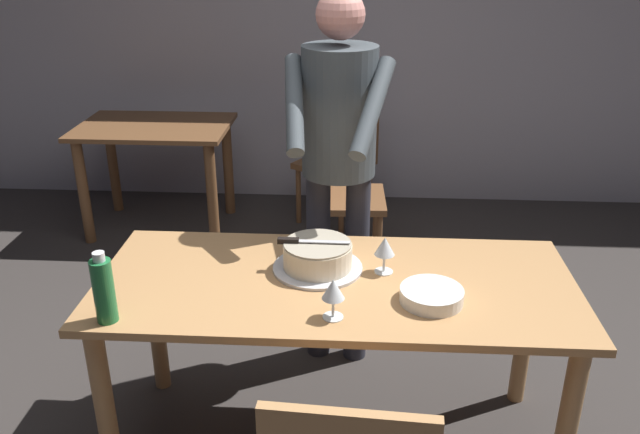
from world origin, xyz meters
The scene contains 12 objects.
back_wall centered at (0.00, 2.75, 1.35)m, with size 10.00×0.12×2.70m, color #ADA8B2.
main_dining_table centered at (0.00, 0.00, 0.64)m, with size 1.76×0.77×0.75m.
cake_on_platter centered at (-0.07, 0.08, 0.80)m, with size 0.34×0.34×0.11m.
cake_knife centered at (-0.14, 0.08, 0.87)m, with size 0.27×0.02×0.02m.
plate_stack centered at (0.34, -0.13, 0.78)m, with size 0.22×0.22×0.05m.
wine_glass_near centered at (0.18, 0.08, 0.85)m, with size 0.08×0.08×0.14m.
wine_glass_far centered at (0.00, -0.25, 0.85)m, with size 0.08×0.08×0.14m.
water_bottle centered at (-0.74, -0.31, 0.86)m, with size 0.07×0.07×0.25m.
person_cutting_cake centered at (-0.01, 0.59, 1.08)m, with size 0.46×0.57×1.72m.
background_table centered at (-1.29, 2.05, 0.58)m, with size 1.00×0.70×0.74m.
background_chair_0 centered at (-0.06, 1.57, 0.49)m, with size 0.45×0.45×0.90m.
background_chair_1 centered at (-0.02, 2.18, 0.49)m, with size 0.61×0.61×0.90m.
Camera 1 is at (0.07, -2.10, 1.93)m, focal length 36.68 mm.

